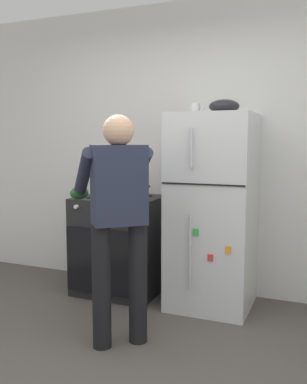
{
  "coord_description": "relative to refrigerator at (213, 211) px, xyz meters",
  "views": [
    {
      "loc": [
        1.27,
        -1.96,
        1.43
      ],
      "look_at": [
        -0.09,
        1.32,
        1.0
      ],
      "focal_mm": 40.02,
      "sensor_mm": 36.0,
      "label": 1
    }
  ],
  "objects": [
    {
      "name": "stove_range",
      "position": [
        -0.89,
        -0.01,
        -0.37
      ],
      "size": [
        0.76,
        0.67,
        0.91
      ],
      "color": "black",
      "rests_on": "ground"
    },
    {
      "name": "person_cook",
      "position": [
        -0.43,
        -0.93,
        0.14
      ],
      "size": [
        0.71,
        0.76,
        1.6
      ],
      "color": "black",
      "rests_on": "ground"
    },
    {
      "name": "kitchen_wall_back",
      "position": [
        -0.36,
        0.38,
        0.52
      ],
      "size": [
        6.0,
        0.1,
        2.7
      ],
      "primitive_type": "cube",
      "color": "silver",
      "rests_on": "ground"
    },
    {
      "name": "pepper_mill",
      "position": [
        -1.19,
        0.2,
        0.18
      ],
      "size": [
        0.05,
        0.05,
        0.19
      ],
      "primitive_type": "cylinder",
      "color": "brown",
      "rests_on": "stove_range"
    },
    {
      "name": "refrigerator",
      "position": [
        0.0,
        0.0,
        0.0
      ],
      "size": [
        0.68,
        0.72,
        1.65
      ],
      "color": "silver",
      "rests_on": "ground"
    },
    {
      "name": "coffee_mug",
      "position": [
        -0.18,
        0.05,
        0.87
      ],
      "size": [
        0.11,
        0.08,
        0.1
      ],
      "color": "silver",
      "rests_on": "refrigerator"
    },
    {
      "name": "red_pot",
      "position": [
        -0.73,
        -0.05,
        0.15
      ],
      "size": [
        0.33,
        0.23,
        0.13
      ],
      "color": "red",
      "rests_on": "stove_range"
    },
    {
      "name": "mixing_bowl",
      "position": [
        0.08,
        0.0,
        0.88
      ],
      "size": [
        0.25,
        0.25,
        0.11
      ],
      "primitive_type": "ellipsoid",
      "color": "black",
      "rests_on": "refrigerator"
    }
  ]
}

